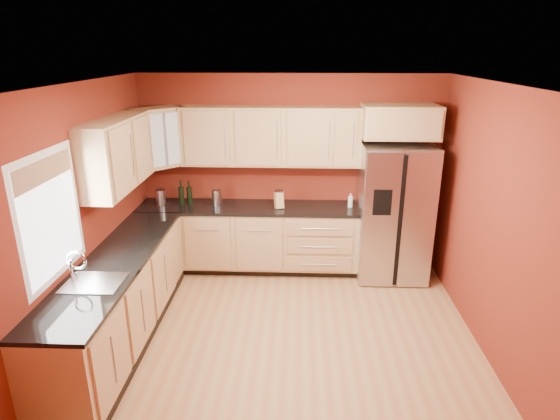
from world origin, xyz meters
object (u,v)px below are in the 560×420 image
wine_bottle_a (189,193)px  soap_dispenser (350,200)px  knife_block (279,200)px  canister_left (217,198)px  refrigerator (393,212)px

wine_bottle_a → soap_dispenser: size_ratio=1.77×
wine_bottle_a → knife_block: bearing=-5.3°
canister_left → soap_dispenser: bearing=0.1°
canister_left → knife_block: size_ratio=1.01×
canister_left → wine_bottle_a: bearing=174.3°
refrigerator → knife_block: bearing=179.6°
wine_bottle_a → canister_left: bearing=-5.7°
refrigerator → soap_dispenser: 0.57m
canister_left → soap_dispenser: size_ratio=1.16×
canister_left → refrigerator: bearing=-2.1°
refrigerator → knife_block: 1.49m
soap_dispenser → refrigerator: bearing=-8.8°
refrigerator → wine_bottle_a: bearing=177.4°
soap_dispenser → wine_bottle_a: bearing=179.1°
refrigerator → canister_left: 2.32m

